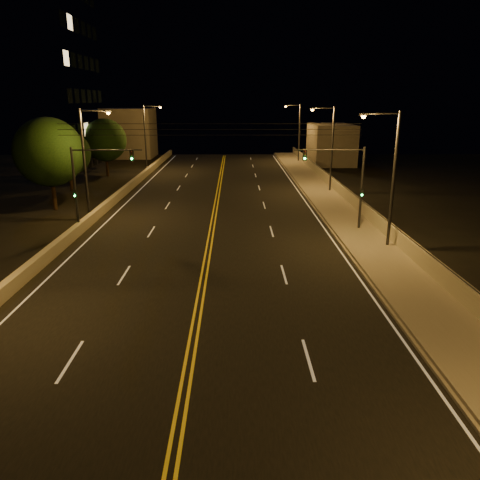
{
  "coord_description": "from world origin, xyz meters",
  "views": [
    {
      "loc": [
        1.71,
        -5.15,
        9.46
      ],
      "look_at": [
        2.0,
        18.0,
        2.5
      ],
      "focal_mm": 35.0,
      "sensor_mm": 36.0,
      "label": 1
    }
  ],
  "objects_px": {
    "traffic_signal_left": "(88,180)",
    "streetlight_5": "(88,157)",
    "streetlight_1": "(390,172)",
    "tree_2": "(105,140)",
    "streetlight_6": "(147,134)",
    "tree_0": "(49,152)",
    "tree_1": "(68,153)",
    "streetlight_3": "(298,129)",
    "traffic_signal_right": "(349,179)",
    "streetlight_2": "(330,144)"
  },
  "relations": [
    {
      "from": "traffic_signal_left",
      "to": "streetlight_5",
      "type": "bearing_deg",
      "value": 105.64
    },
    {
      "from": "streetlight_1",
      "to": "tree_2",
      "type": "distance_m",
      "value": 40.59
    },
    {
      "from": "streetlight_6",
      "to": "tree_0",
      "type": "distance_m",
      "value": 23.3
    },
    {
      "from": "streetlight_6",
      "to": "tree_1",
      "type": "bearing_deg",
      "value": -113.88
    },
    {
      "from": "streetlight_5",
      "to": "traffic_signal_left",
      "type": "distance_m",
      "value": 4.24
    },
    {
      "from": "streetlight_6",
      "to": "traffic_signal_left",
      "type": "height_order",
      "value": "streetlight_6"
    },
    {
      "from": "streetlight_3",
      "to": "tree_1",
      "type": "bearing_deg",
      "value": -139.73
    },
    {
      "from": "tree_2",
      "to": "traffic_signal_right",
      "type": "bearing_deg",
      "value": -47.41
    },
    {
      "from": "traffic_signal_right",
      "to": "tree_0",
      "type": "xyz_separation_m",
      "value": [
        -24.37,
        7.65,
        1.16
      ]
    },
    {
      "from": "streetlight_3",
      "to": "streetlight_1",
      "type": "bearing_deg",
      "value": -90.0
    },
    {
      "from": "traffic_signal_right",
      "to": "streetlight_6",
      "type": "bearing_deg",
      "value": 123.14
    },
    {
      "from": "traffic_signal_right",
      "to": "streetlight_1",
      "type": "bearing_deg",
      "value": -70.75
    },
    {
      "from": "streetlight_2",
      "to": "streetlight_3",
      "type": "height_order",
      "value": "same"
    },
    {
      "from": "streetlight_5",
      "to": "tree_0",
      "type": "height_order",
      "value": "streetlight_5"
    },
    {
      "from": "streetlight_1",
      "to": "streetlight_6",
      "type": "xyz_separation_m",
      "value": [
        -21.43,
        34.81,
        0.0
      ]
    },
    {
      "from": "traffic_signal_right",
      "to": "tree_2",
      "type": "bearing_deg",
      "value": 132.59
    },
    {
      "from": "streetlight_3",
      "to": "traffic_signal_left",
      "type": "distance_m",
      "value": 45.02
    },
    {
      "from": "tree_0",
      "to": "traffic_signal_left",
      "type": "bearing_deg",
      "value": -54.09
    },
    {
      "from": "streetlight_3",
      "to": "streetlight_5",
      "type": "distance_m",
      "value": 42.09
    },
    {
      "from": "streetlight_2",
      "to": "tree_2",
      "type": "height_order",
      "value": "streetlight_2"
    },
    {
      "from": "traffic_signal_left",
      "to": "tree_2",
      "type": "relative_size",
      "value": 0.86
    },
    {
      "from": "traffic_signal_left",
      "to": "tree_1",
      "type": "height_order",
      "value": "tree_1"
    },
    {
      "from": "traffic_signal_left",
      "to": "streetlight_1",
      "type": "bearing_deg",
      "value": -11.93
    },
    {
      "from": "streetlight_3",
      "to": "streetlight_5",
      "type": "relative_size",
      "value": 1.0
    },
    {
      "from": "tree_2",
      "to": "tree_0",
      "type": "bearing_deg",
      "value": -89.27
    },
    {
      "from": "streetlight_1",
      "to": "traffic_signal_left",
      "type": "xyz_separation_m",
      "value": [
        -20.33,
        4.29,
        -1.17
      ]
    },
    {
      "from": "streetlight_2",
      "to": "tree_0",
      "type": "bearing_deg",
      "value": -164.04
    },
    {
      "from": "tree_0",
      "to": "tree_1",
      "type": "height_order",
      "value": "tree_0"
    },
    {
      "from": "streetlight_5",
      "to": "tree_2",
      "type": "relative_size",
      "value": 1.22
    },
    {
      "from": "traffic_signal_right",
      "to": "tree_0",
      "type": "relative_size",
      "value": 0.77
    },
    {
      "from": "streetlight_1",
      "to": "streetlight_5",
      "type": "height_order",
      "value": "same"
    },
    {
      "from": "tree_1",
      "to": "streetlight_6",
      "type": "bearing_deg",
      "value": 66.12
    },
    {
      "from": "streetlight_5",
      "to": "tree_2",
      "type": "xyz_separation_m",
      "value": [
        -4.69,
        22.85,
        -0.55
      ]
    },
    {
      "from": "streetlight_5",
      "to": "streetlight_6",
      "type": "height_order",
      "value": "same"
    },
    {
      "from": "streetlight_5",
      "to": "tree_0",
      "type": "distance_m",
      "value": 5.8
    },
    {
      "from": "traffic_signal_right",
      "to": "tree_0",
      "type": "distance_m",
      "value": 25.57
    },
    {
      "from": "streetlight_6",
      "to": "traffic_signal_left",
      "type": "bearing_deg",
      "value": -87.94
    },
    {
      "from": "tree_1",
      "to": "tree_2",
      "type": "bearing_deg",
      "value": 82.23
    },
    {
      "from": "tree_0",
      "to": "tree_2",
      "type": "relative_size",
      "value": 1.12
    },
    {
      "from": "traffic_signal_left",
      "to": "traffic_signal_right",
      "type": "bearing_deg",
      "value": 0.0
    },
    {
      "from": "streetlight_1",
      "to": "tree_1",
      "type": "xyz_separation_m",
      "value": [
        -27.46,
        21.18,
        -1.11
      ]
    },
    {
      "from": "streetlight_3",
      "to": "traffic_signal_right",
      "type": "bearing_deg",
      "value": -92.14
    },
    {
      "from": "streetlight_1",
      "to": "streetlight_3",
      "type": "xyz_separation_m",
      "value": [
        0.0,
        44.44,
        0.0
      ]
    },
    {
      "from": "streetlight_1",
      "to": "streetlight_6",
      "type": "bearing_deg",
      "value": 121.61
    },
    {
      "from": "tree_1",
      "to": "traffic_signal_left",
      "type": "bearing_deg",
      "value": -67.1
    },
    {
      "from": "streetlight_1",
      "to": "tree_2",
      "type": "bearing_deg",
      "value": 130.04
    },
    {
      "from": "tree_2",
      "to": "streetlight_6",
      "type": "bearing_deg",
      "value": 38.6
    },
    {
      "from": "streetlight_1",
      "to": "tree_0",
      "type": "height_order",
      "value": "streetlight_1"
    },
    {
      "from": "streetlight_5",
      "to": "tree_1",
      "type": "relative_size",
      "value": 1.39
    },
    {
      "from": "streetlight_6",
      "to": "tree_0",
      "type": "height_order",
      "value": "streetlight_6"
    }
  ]
}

